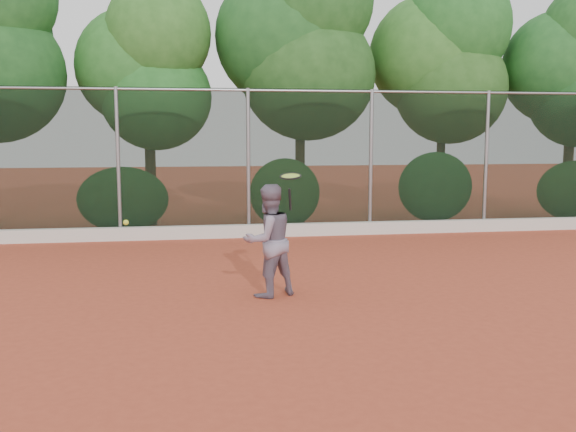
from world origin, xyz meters
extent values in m
plane|color=#AE4229|center=(0.00, 0.00, 0.00)|extent=(80.00, 80.00, 0.00)
cube|color=silver|center=(0.00, 6.82, 0.15)|extent=(24.00, 0.20, 0.30)
imported|color=gray|center=(-0.26, 1.25, 0.85)|extent=(1.02, 0.93, 1.70)
cube|color=black|center=(0.00, 7.00, 1.75)|extent=(24.00, 0.01, 3.50)
cylinder|color=gray|center=(0.00, 7.00, 3.45)|extent=(24.00, 0.06, 0.06)
cylinder|color=gray|center=(-3.00, 7.00, 1.75)|extent=(0.09, 0.09, 3.50)
cylinder|color=gray|center=(0.00, 7.00, 1.75)|extent=(0.09, 0.09, 3.50)
cylinder|color=gray|center=(3.00, 7.00, 1.75)|extent=(0.09, 0.09, 3.50)
cylinder|color=gray|center=(6.00, 7.00, 1.75)|extent=(0.09, 0.09, 3.50)
cylinder|color=#3E2518|center=(-2.40, 9.30, 1.20)|extent=(0.28, 0.28, 2.40)
ellipsoid|color=#205F21|center=(-2.20, 9.20, 3.40)|extent=(2.90, 2.40, 2.80)
ellipsoid|color=#256221|center=(-2.70, 9.50, 4.20)|extent=(3.20, 2.70, 3.10)
ellipsoid|color=#2B6221|center=(-2.10, 9.00, 5.00)|extent=(2.70, 2.30, 2.90)
cylinder|color=#472C1B|center=(1.60, 9.00, 1.50)|extent=(0.26, 0.26, 3.00)
ellipsoid|color=#356C29|center=(1.80, 8.90, 4.00)|extent=(3.60, 3.00, 3.50)
ellipsoid|color=#2C712B|center=(1.30, 9.20, 5.00)|extent=(3.90, 3.20, 3.80)
ellipsoid|color=#31742C|center=(1.90, 8.80, 5.90)|extent=(3.20, 2.70, 3.30)
cylinder|color=#3A2216|center=(5.70, 9.20, 1.35)|extent=(0.24, 0.24, 2.70)
ellipsoid|color=#26511B|center=(5.90, 9.10, 3.70)|extent=(3.20, 2.70, 3.10)
ellipsoid|color=#2B6221|center=(5.40, 9.40, 4.60)|extent=(3.50, 2.90, 3.40)
ellipsoid|color=#1E5920|center=(6.00, 9.00, 5.40)|extent=(3.00, 2.50, 3.10)
cylinder|color=#402818|center=(9.40, 8.80, 1.25)|extent=(0.28, 0.28, 2.50)
ellipsoid|color=#2C712B|center=(9.10, 9.00, 4.30)|extent=(3.30, 2.80, 3.20)
ellipsoid|color=#2C6426|center=(-3.00, 7.80, 0.85)|extent=(2.20, 1.16, 1.60)
ellipsoid|color=#38732B|center=(1.00, 7.80, 0.95)|extent=(1.80, 1.04, 1.76)
ellipsoid|color=#2D762D|center=(5.00, 7.80, 1.05)|extent=(2.00, 1.10, 1.84)
ellipsoid|color=#306727|center=(9.00, 7.80, 0.90)|extent=(2.16, 1.12, 1.64)
cylinder|color=black|center=(0.06, 1.18, 1.48)|extent=(0.07, 0.11, 0.33)
torus|color=black|center=(0.06, 1.12, 1.83)|extent=(0.43, 0.42, 0.10)
cylinder|color=#AACF3D|center=(0.06, 1.12, 1.83)|extent=(0.36, 0.36, 0.06)
sphere|color=#D2E233|center=(-2.28, 0.66, 1.25)|extent=(0.07, 0.07, 0.07)
camera|label=1|loc=(-1.46, -8.18, 2.45)|focal=40.00mm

